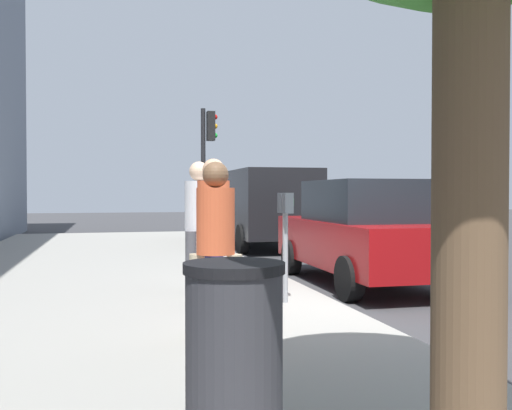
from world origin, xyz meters
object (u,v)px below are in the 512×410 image
Objects in this scene: pedestrian_at_meter at (213,218)px; trash_bin at (234,350)px; pedestrian_bystander at (216,235)px; parking_officer at (199,214)px; traffic_signal at (207,154)px; parked_van_far at (262,204)px; parked_sedan_near at (366,232)px; parking_meter at (285,224)px.

pedestrian_at_meter is 1.81× the size of trash_bin.
parking_officer is (2.56, -0.22, 0.11)m from pedestrian_bystander.
parking_officer is 0.51× the size of traffic_signal.
trash_bin is at bearing -165.76° from pedestrian_bystander.
traffic_signal reaches higher than pedestrian_bystander.
parked_van_far is 1.45× the size of traffic_signal.
trash_bin is (-12.75, 3.51, -0.60)m from parked_van_far.
parking_officer is at bearing 107.66° from parked_sedan_near.
pedestrian_bystander reaches higher than parked_sedan_near.
parked_sedan_near is at bearing -163.15° from traffic_signal.
parking_officer is at bearing 16.82° from pedestrian_bystander.
traffic_signal is at bearing 78.49° from pedestrian_at_meter.
parked_van_far is 13.24m from trash_bin.
parked_sedan_near is (1.97, -2.97, -0.35)m from pedestrian_at_meter.
pedestrian_at_meter reaches higher than parked_sedan_near.
pedestrian_at_meter is 0.35× the size of parked_van_far.
pedestrian_at_meter reaches higher than pedestrian_bystander.
parked_van_far is 2.47m from traffic_signal.
traffic_signal reaches higher than parking_officer.
pedestrian_at_meter is 1.02m from parking_officer.
pedestrian_at_meter is 9.41m from parked_van_far.
trash_bin is at bearing 171.50° from traffic_signal.
pedestrian_bystander is at bearing -101.93° from pedestrian_at_meter.
parking_meter is 9.13m from parked_van_far.
parking_meter is 7.93m from traffic_signal.
pedestrian_bystander is 0.39× the size of parked_sedan_near.
traffic_signal is (7.82, -1.20, 1.33)m from pedestrian_at_meter.
trash_bin is at bearing 158.90° from parking_meter.
pedestrian_at_meter is at bearing -8.12° from trash_bin.
traffic_signal reaches higher than parking_meter.
traffic_signal is 11.93m from trash_bin.
pedestrian_bystander is (-1.56, 1.19, -0.02)m from parking_meter.
traffic_signal is (5.85, 1.77, 1.68)m from parked_sedan_near.
parked_van_far is at bearing -58.12° from traffic_signal.
parking_meter is 0.39× the size of traffic_signal.
parking_meter is at bearing 167.16° from parked_van_far.
pedestrian_bystander is at bearing 162.92° from parked_van_far.
parked_sedan_near is at bearing 179.99° from parked_van_far.
parking_meter is 0.27× the size of parked_van_far.
parked_sedan_near is 6.78m from trash_bin.
pedestrian_at_meter is 3.91m from trash_bin.
parked_sedan_near is at bearing 60.89° from parking_officer.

